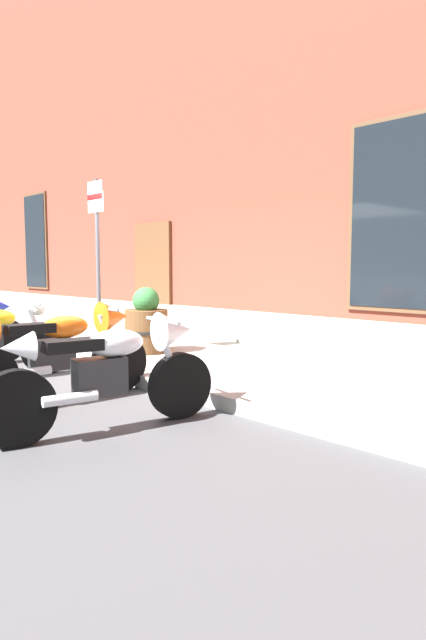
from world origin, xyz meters
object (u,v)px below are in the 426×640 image
at_px(motorcycle_orange_sport, 64,349).
at_px(barrel_planter, 146,325).
at_px(parking_sign, 97,242).
at_px(motorcycle_white_sport, 114,367).

xyz_separation_m(motorcycle_orange_sport, barrel_planter, (-1.22, 2.02, -0.01)).
bearing_deg(barrel_planter, parking_sign, -122.88).
bearing_deg(parking_sign, barrel_planter, 57.12).
relative_size(motorcycle_white_sport, barrel_planter, 2.15).
bearing_deg(motorcycle_white_sport, barrel_planter, 137.88).
relative_size(motorcycle_orange_sport, motorcycle_white_sport, 1.03).
bearing_deg(barrel_planter, motorcycle_white_sport, -42.12).
height_order(motorcycle_white_sport, parking_sign, parking_sign).
relative_size(parking_sign, barrel_planter, 2.58).
distance_m(motorcycle_white_sport, barrel_planter, 3.27).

